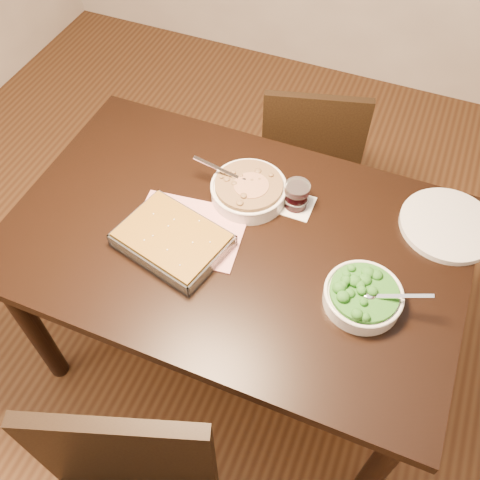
# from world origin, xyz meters

# --- Properties ---
(ground) EXTENTS (4.00, 4.00, 0.00)m
(ground) POSITION_xyz_m (0.00, 0.00, 0.00)
(ground) COLOR #422513
(ground) RESTS_ON ground
(table) EXTENTS (1.40, 0.90, 0.75)m
(table) POSITION_xyz_m (0.00, 0.00, 0.65)
(table) COLOR black
(table) RESTS_ON ground
(magazine_a) EXTENTS (0.37, 0.29, 0.01)m
(magazine_a) POSITION_xyz_m (-0.14, -0.03, 0.75)
(magazine_a) COLOR #C43850
(magazine_a) RESTS_ON table
(coaster) EXTENTS (0.11, 0.11, 0.00)m
(coaster) POSITION_xyz_m (0.13, 0.19, 0.75)
(coaster) COLOR white
(coaster) RESTS_ON table
(stew_bowl) EXTENTS (0.27, 0.25, 0.09)m
(stew_bowl) POSITION_xyz_m (-0.02, 0.17, 0.78)
(stew_bowl) COLOR silver
(stew_bowl) RESTS_ON table
(broccoli_bowl) EXTENTS (0.25, 0.22, 0.09)m
(broccoli_bowl) POSITION_xyz_m (0.42, -0.08, 0.78)
(broccoli_bowl) COLOR silver
(broccoli_bowl) RESTS_ON table
(baking_dish) EXTENTS (0.36, 0.30, 0.06)m
(baking_dish) POSITION_xyz_m (-0.16, -0.10, 0.78)
(baking_dish) COLOR silver
(baking_dish) RESTS_ON table
(wine_tumbler) EXTENTS (0.08, 0.08, 0.09)m
(wine_tumbler) POSITION_xyz_m (0.13, 0.19, 0.80)
(wine_tumbler) COLOR black
(wine_tumbler) RESTS_ON coaster
(dinner_plate) EXTENTS (0.30, 0.30, 0.02)m
(dinner_plate) POSITION_xyz_m (0.60, 0.28, 0.76)
(dinner_plate) COLOR silver
(dinner_plate) RESTS_ON table
(chair_far) EXTENTS (0.49, 0.49, 0.84)m
(chair_far) POSITION_xyz_m (0.04, 0.73, 0.47)
(chair_far) COLOR black
(chair_far) RESTS_ON ground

